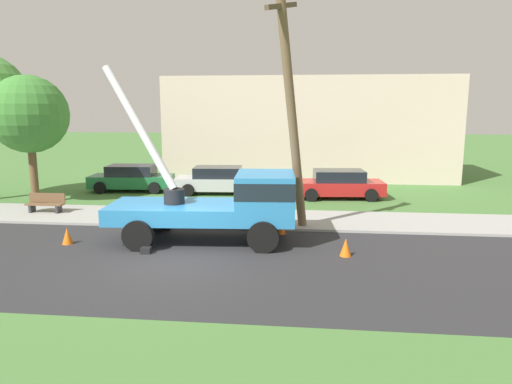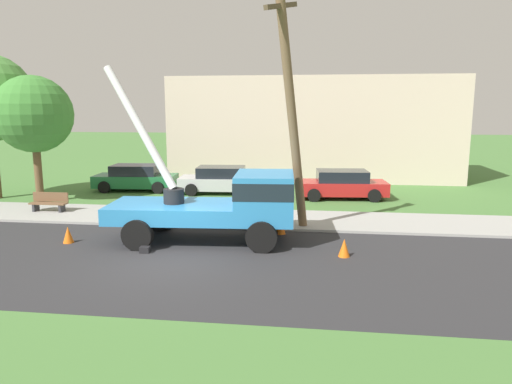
{
  "view_description": "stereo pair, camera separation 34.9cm",
  "coord_description": "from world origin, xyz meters",
  "views": [
    {
      "loc": [
        3.87,
        -12.98,
        4.48
      ],
      "look_at": [
        2.09,
        3.48,
        1.52
      ],
      "focal_mm": 32.93,
      "sensor_mm": 36.0,
      "label": 1
    },
    {
      "loc": [
        4.22,
        -12.93,
        4.48
      ],
      "look_at": [
        2.09,
        3.48,
        1.52
      ],
      "focal_mm": 32.93,
      "sensor_mm": 36.0,
      "label": 2
    }
  ],
  "objects": [
    {
      "name": "parked_sedan_red",
      "position": [
        5.51,
        10.63,
        0.71
      ],
      "size": [
        4.54,
        2.26,
        1.42
      ],
      "color": "#B21E1E",
      "rests_on": "ground"
    },
    {
      "name": "road_asphalt",
      "position": [
        0.0,
        0.0,
        0.0
      ],
      "size": [
        80.0,
        7.7,
        0.01
      ],
      "primitive_type": "cube",
      "color": "#2B2B2D",
      "rests_on": "ground"
    },
    {
      "name": "utility_truck",
      "position": [
        1.23,
        2.32,
        1.41
      ],
      "size": [
        6.91,
        3.21,
        5.98
      ],
      "color": "#2D84C6",
      "rests_on": "ground"
    },
    {
      "name": "leaning_utility_pole",
      "position": [
        3.3,
        3.58,
        4.55
      ],
      "size": [
        1.51,
        2.56,
        8.85
      ],
      "color": "brown",
      "rests_on": "ground"
    },
    {
      "name": "ground_plane",
      "position": [
        0.0,
        12.0,
        0.0
      ],
      "size": [
        120.0,
        120.0,
        0.0
      ],
      "primitive_type": "plane",
      "color": "#477538"
    },
    {
      "name": "park_bench",
      "position": [
        -7.17,
        5.56,
        0.46
      ],
      "size": [
        1.6,
        0.45,
        0.9
      ],
      "color": "brown",
      "rests_on": "ground"
    },
    {
      "name": "roadside_tree_far",
      "position": [
        -8.96,
        7.75,
        4.18
      ],
      "size": [
        3.59,
        3.59,
        6.0
      ],
      "color": "brown",
      "rests_on": "ground"
    },
    {
      "name": "sidewalk_strip",
      "position": [
        0.0,
        5.49,
        0.05
      ],
      "size": [
        80.0,
        3.28,
        0.1
      ],
      "primitive_type": "cube",
      "color": "#9E9E99",
      "rests_on": "ground"
    },
    {
      "name": "traffic_cone_behind",
      "position": [
        -4.03,
        1.41,
        0.28
      ],
      "size": [
        0.36,
        0.36,
        0.56
      ],
      "primitive_type": "cone",
      "color": "orange",
      "rests_on": "ground"
    },
    {
      "name": "parked_sedan_green",
      "position": [
        -5.62,
        11.52,
        0.71
      ],
      "size": [
        4.53,
        2.25,
        1.42
      ],
      "color": "#1E6638",
      "rests_on": "ground"
    },
    {
      "name": "traffic_cone_ahead",
      "position": [
        5.12,
        1.08,
        0.28
      ],
      "size": [
        0.36,
        0.36,
        0.56
      ],
      "primitive_type": "cone",
      "color": "orange",
      "rests_on": "ground"
    },
    {
      "name": "lowrise_building_backdrop",
      "position": [
        3.94,
        18.31,
        3.2
      ],
      "size": [
        18.0,
        6.0,
        6.4
      ],
      "primitive_type": "cube",
      "color": "beige",
      "rests_on": "ground"
    },
    {
      "name": "parked_sedan_silver",
      "position": [
        -0.79,
        11.31,
        0.71
      ],
      "size": [
        4.52,
        2.23,
        1.42
      ],
      "color": "#B7B7BF",
      "rests_on": "ground"
    },
    {
      "name": "traffic_cone_curbside",
      "position": [
        2.99,
        3.48,
        0.28
      ],
      "size": [
        0.36,
        0.36,
        0.56
      ],
      "primitive_type": "cone",
      "color": "orange",
      "rests_on": "ground"
    }
  ]
}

